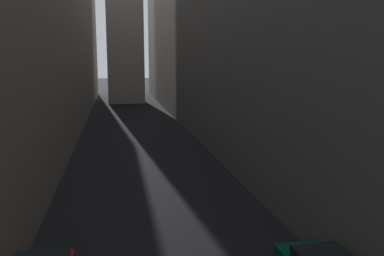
# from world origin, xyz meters

# --- Properties ---
(ground_plane) EXTENTS (264.00, 264.00, 0.00)m
(ground_plane) POSITION_xyz_m (0.00, 48.00, 0.00)
(ground_plane) COLOR black
(building_block_right) EXTENTS (14.75, 108.00, 22.96)m
(building_block_right) POSITION_xyz_m (12.88, 50.00, 11.48)
(building_block_right) COLOR slate
(building_block_right) RESTS_ON ground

